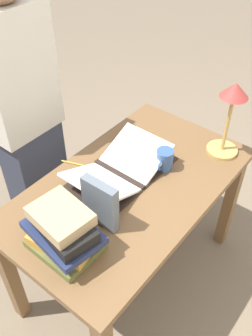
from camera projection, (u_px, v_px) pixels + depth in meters
The scene contains 9 objects.
ground_plane at pixel (129, 272), 2.21m from camera, with size 12.00×12.00×0.00m, color #70604C.
reading_desk at pixel (130, 201), 1.79m from camera, with size 1.20×0.70×0.73m.
open_book at pixel (119, 171), 1.74m from camera, with size 0.56×0.30×0.11m.
book_stack_tall at pixel (63, 231), 1.39m from camera, with size 0.23×0.32×0.21m.
book_standing_upright at pixel (100, 204), 1.48m from camera, with size 0.04×0.16×0.22m.
reading_lamp at pixel (231, 107), 1.72m from camera, with size 0.16×0.16×0.39m.
coffee_mug at pixel (164, 160), 1.77m from camera, with size 0.12×0.08×0.10m.
pencil at pixel (78, 164), 1.81m from camera, with size 0.07×0.16×0.01m.
person_reader at pixel (26, 123), 1.93m from camera, with size 0.36×0.23×1.63m.
Camera 1 is at (0.96, 0.75, 1.94)m, focal length 40.00 mm.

